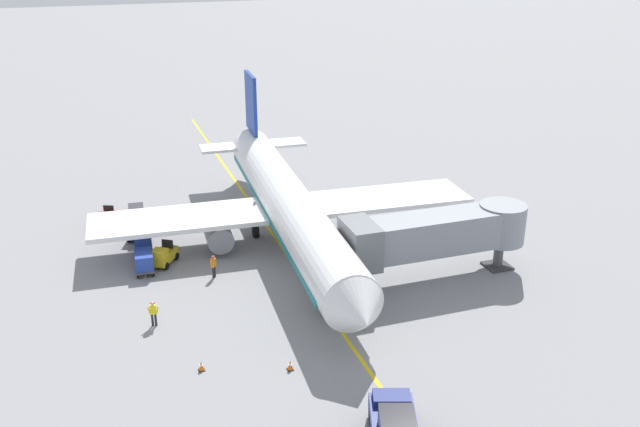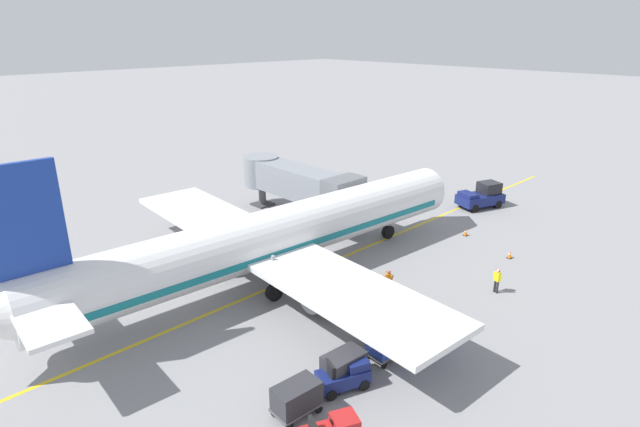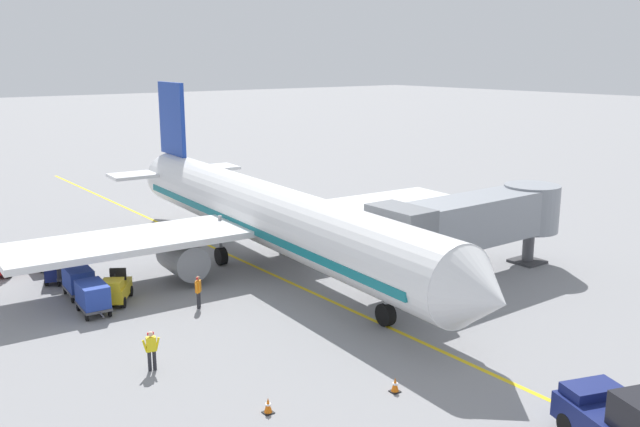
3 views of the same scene
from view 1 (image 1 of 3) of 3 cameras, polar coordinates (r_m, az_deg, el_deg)
ground_plane at (r=56.20m, az=-3.68°, el=-1.98°), size 400.00×400.00×0.00m
gate_lead_in_line at (r=56.20m, az=-3.68°, el=-1.97°), size 0.24×80.00×0.01m
parked_airliner at (r=54.06m, az=-2.66°, el=0.70°), size 30.26×37.34×10.63m
jet_bridge at (r=49.00m, az=9.51°, el=-1.59°), size 13.64×3.50×4.98m
pushback_tractor at (r=34.74m, az=6.13°, el=-16.92°), size 3.52×4.88×2.40m
baggage_tug_lead at (r=60.47m, az=-17.09°, el=-0.43°), size 2.10×2.77×1.62m
baggage_tug_trailing at (r=52.69m, az=-12.67°, el=-3.37°), size 2.37×2.75×1.62m
baggage_tug_spare at (r=57.62m, az=-14.70°, el=-1.30°), size 1.99×2.76×1.62m
baggage_cart_front at (r=51.71m, az=-14.18°, el=-3.73°), size 1.45×2.94×1.58m
baggage_cart_second_in_train at (r=54.40m, az=-14.25°, el=-2.41°), size 1.45×2.94×1.58m
baggage_cart_third_in_train at (r=57.28m, az=-14.36°, el=-1.15°), size 1.45×2.94×1.58m
baggage_cart_tail_end at (r=60.19m, az=-14.77°, el=-0.04°), size 1.45×2.94×1.58m
ground_crew_wing_walker at (r=44.85m, az=-13.47°, el=-7.86°), size 0.73×0.31×1.69m
ground_crew_loader at (r=50.01m, az=-8.70°, el=-4.19°), size 0.54×0.60×1.69m
safety_cone_nose_left at (r=40.05m, az=-2.46°, el=-12.30°), size 0.36×0.36×0.59m
safety_cone_nose_right at (r=40.51m, az=-9.68°, el=-12.19°), size 0.36×0.36×0.59m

